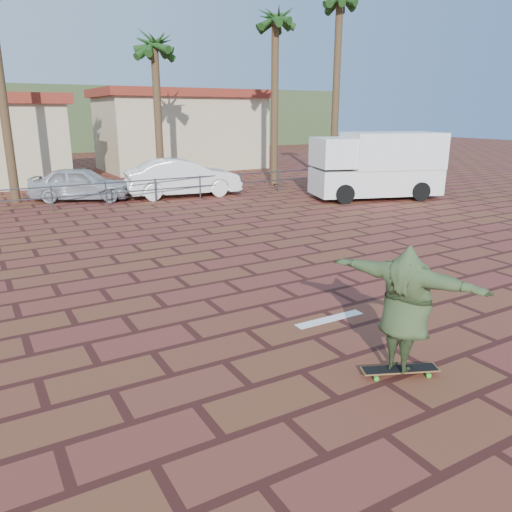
{
  "coord_description": "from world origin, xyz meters",
  "views": [
    {
      "loc": [
        -4.63,
        -7.77,
        3.6
      ],
      "look_at": [
        0.22,
        0.64,
        0.8
      ],
      "focal_mm": 35.0,
      "sensor_mm": 36.0,
      "label": 1
    }
  ],
  "objects_px": {
    "skateboarder": "(405,309)",
    "car_white": "(183,178)",
    "longboard": "(400,370)",
    "campervan": "(377,164)",
    "car_silver": "(81,184)"
  },
  "relations": [
    {
      "from": "car_silver",
      "to": "car_white",
      "type": "distance_m",
      "value": 4.28
    },
    {
      "from": "car_silver",
      "to": "car_white",
      "type": "height_order",
      "value": "car_white"
    },
    {
      "from": "campervan",
      "to": "skateboarder",
      "type": "bearing_deg",
      "value": -113.53
    },
    {
      "from": "longboard",
      "to": "car_white",
      "type": "relative_size",
      "value": 0.22
    },
    {
      "from": "campervan",
      "to": "car_white",
      "type": "distance_m",
      "value": 8.46
    },
    {
      "from": "skateboarder",
      "to": "car_white",
      "type": "xyz_separation_m",
      "value": [
        3.32,
        16.29,
        -0.19
      ]
    },
    {
      "from": "longboard",
      "to": "campervan",
      "type": "xyz_separation_m",
      "value": [
        10.36,
        11.64,
        1.38
      ]
    },
    {
      "from": "longboard",
      "to": "car_silver",
      "type": "height_order",
      "value": "car_silver"
    },
    {
      "from": "car_silver",
      "to": "skateboarder",
      "type": "bearing_deg",
      "value": -149.86
    },
    {
      "from": "longboard",
      "to": "skateboarder",
      "type": "xyz_separation_m",
      "value": [
        0.0,
        0.0,
        0.92
      ]
    },
    {
      "from": "longboard",
      "to": "car_white",
      "type": "xyz_separation_m",
      "value": [
        3.32,
        16.29,
        0.73
      ]
    },
    {
      "from": "campervan",
      "to": "car_silver",
      "type": "distance_m",
      "value": 12.61
    },
    {
      "from": "campervan",
      "to": "car_white",
      "type": "bearing_deg",
      "value": 164.72
    },
    {
      "from": "skateboarder",
      "to": "campervan",
      "type": "distance_m",
      "value": 15.59
    },
    {
      "from": "longboard",
      "to": "skateboarder",
      "type": "relative_size",
      "value": 0.5
    }
  ]
}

